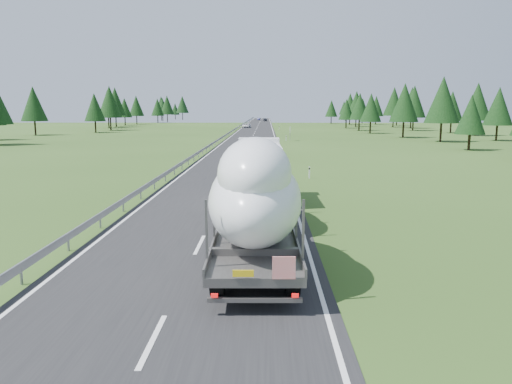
{
  "coord_description": "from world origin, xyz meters",
  "views": [
    {
      "loc": [
        2.86,
        -11.75,
        5.8
      ],
      "look_at": [
        2.41,
        10.06,
        2.15
      ],
      "focal_mm": 35.0,
      "sensor_mm": 36.0,
      "label": 1
    }
  ],
  "objects_px": {
    "distant_car_blue": "(259,119)",
    "boat_truck": "(256,183)",
    "distant_van": "(246,125)",
    "distant_car_dark": "(265,120)",
    "highway_sign": "(290,131)"
  },
  "relations": [
    {
      "from": "distant_car_blue",
      "to": "boat_truck",
      "type": "bearing_deg",
      "value": -87.34
    },
    {
      "from": "boat_truck",
      "to": "distant_car_blue",
      "type": "height_order",
      "value": "boat_truck"
    },
    {
      "from": "distant_van",
      "to": "distant_car_dark",
      "type": "bearing_deg",
      "value": 91.31
    },
    {
      "from": "distant_car_dark",
      "to": "distant_car_blue",
      "type": "height_order",
      "value": "distant_car_dark"
    },
    {
      "from": "boat_truck",
      "to": "distant_car_dark",
      "type": "distance_m",
      "value": 214.6
    },
    {
      "from": "distant_van",
      "to": "distant_car_dark",
      "type": "height_order",
      "value": "distant_car_dark"
    },
    {
      "from": "distant_van",
      "to": "distant_car_dark",
      "type": "distance_m",
      "value": 81.85
    },
    {
      "from": "distant_van",
      "to": "boat_truck",
      "type": "bearing_deg",
      "value": -82.26
    },
    {
      "from": "highway_sign",
      "to": "distant_car_blue",
      "type": "xyz_separation_m",
      "value": [
        -8.21,
        164.25,
        -1.16
      ]
    },
    {
      "from": "highway_sign",
      "to": "distant_car_blue",
      "type": "bearing_deg",
      "value": 92.86
    },
    {
      "from": "highway_sign",
      "to": "distant_van",
      "type": "height_order",
      "value": "highway_sign"
    },
    {
      "from": "distant_car_dark",
      "to": "distant_car_blue",
      "type": "xyz_separation_m",
      "value": [
        -3.34,
        18.99,
        -0.07
      ]
    },
    {
      "from": "boat_truck",
      "to": "distant_car_blue",
      "type": "relative_size",
      "value": 5.3
    },
    {
      "from": "boat_truck",
      "to": "distant_car_blue",
      "type": "bearing_deg",
      "value": 90.84
    },
    {
      "from": "highway_sign",
      "to": "boat_truck",
      "type": "relative_size",
      "value": 0.12
    }
  ]
}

